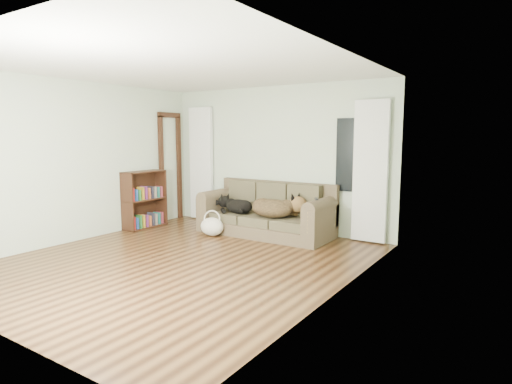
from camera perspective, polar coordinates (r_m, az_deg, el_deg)
The scene contains 15 objects.
floor at distance 6.06m, azimuth -9.78°, elevation -9.05°, with size 5.00×5.00×0.00m, color black.
ceiling at distance 5.87m, azimuth -10.37°, elevation 16.05°, with size 5.00×5.00×0.00m, color white.
wall_back at distance 7.83m, azimuth 2.59°, elevation 4.48°, with size 4.50×0.04×2.60m, color beige.
wall_left at distance 7.54m, azimuth -22.65°, elevation 3.79°, with size 0.04×5.00×2.60m, color beige.
wall_right at distance 4.59m, azimuth 10.89°, elevation 2.16°, with size 0.04×5.00×2.60m, color beige.
curtain_left at distance 8.76m, azimuth -7.31°, elevation 3.78°, with size 0.55×0.08×2.25m, color white.
curtain_right at distance 7.02m, azimuth 15.00°, elevation 2.65°, with size 0.55×0.08×2.25m, color white.
window_pane at distance 7.17m, azimuth 12.53°, elevation 4.82°, with size 0.50×0.03×1.20m, color black.
door_casing at distance 8.84m, azimuth -11.33°, elevation 3.07°, with size 0.07×0.60×2.10m, color black.
sofa at distance 7.42m, azimuth 1.21°, elevation -2.29°, with size 2.34×1.01×0.96m, color #3C3121.
dog_black_lab at distance 7.62m, azimuth -2.54°, elevation -1.81°, with size 0.59×0.41×0.25m, color black.
dog_shepherd at distance 7.20m, azimuth 2.64°, elevation -2.28°, with size 0.77×0.54×0.34m, color black.
tv_remote at distance 6.78m, azimuth 8.04°, elevation -0.91°, with size 0.05×0.17×0.02m, color black.
tote_bag at distance 7.43m, azimuth -5.88°, elevation -4.60°, with size 0.43×0.33×0.31m, color beige.
bookshelf at distance 8.26m, azimuth -14.64°, elevation -1.17°, with size 0.32×0.85×1.06m, color black.
Camera 1 is at (3.98, -4.23, 1.72)m, focal length 30.00 mm.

